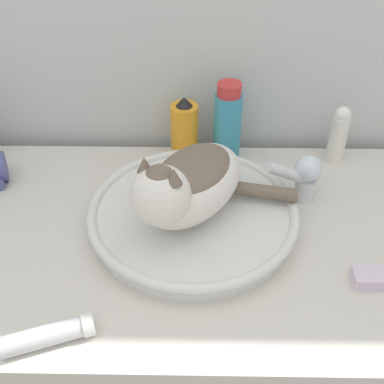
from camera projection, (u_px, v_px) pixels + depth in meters
name	position (u px, v px, depth m)	size (l,w,h in m)	color
vanity_counter	(193.00, 349.00, 1.21)	(1.21, 0.62, 0.81)	beige
sink_basin	(192.00, 215.00, 0.96)	(0.42, 0.42, 0.05)	silver
cat	(187.00, 184.00, 0.89)	(0.34, 0.29, 0.17)	silver
faucet	(304.00, 175.00, 1.00)	(0.13, 0.08, 0.12)	silver
deodorant_stick	(339.00, 134.00, 1.12)	(0.04, 0.04, 0.14)	white
mouthwash_bottle	(227.00, 124.00, 1.10)	(0.06, 0.06, 0.20)	teal
spray_bottle_trigger	(185.00, 131.00, 1.12)	(0.06, 0.06, 0.16)	orange
cream_tube	(50.00, 335.00, 0.76)	(0.15, 0.08, 0.04)	silver
soap_bar	(372.00, 278.00, 0.85)	(0.07, 0.04, 0.02)	silver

